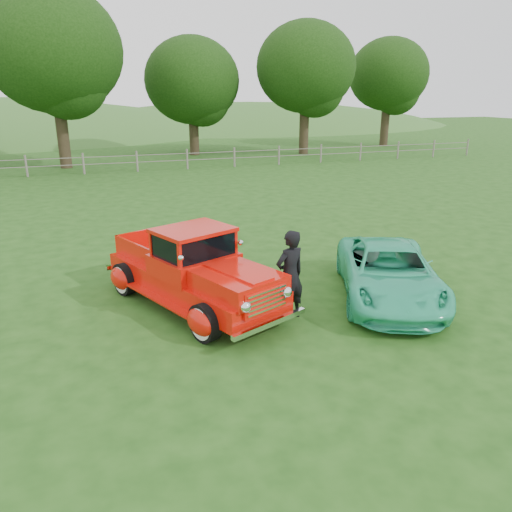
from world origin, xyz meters
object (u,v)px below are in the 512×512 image
object	(u,v)px
tree_near_east	(192,81)
red_pickup	(193,271)
tree_mid_east	(306,67)
man	(290,275)
tree_near_west	(53,50)
tree_far_east	(389,75)
teal_sedan	(389,273)

from	to	relation	value
tree_near_east	red_pickup	distance (m)	28.25
tree_mid_east	man	world-z (taller)	tree_mid_east
tree_near_east	man	xyz separation A→B (m)	(-4.32, -28.53, -4.30)
tree_near_west	tree_far_east	xyz separation A→B (m)	(26.00, 5.00, -0.94)
tree_mid_east	man	size ratio (longest dim) A/B	4.98
tree_near_east	tree_mid_east	bearing A→B (deg)	-14.04
tree_near_west	tree_far_east	size ratio (longest dim) A/B	1.18
teal_sedan	man	distance (m)	2.57
tree_near_east	man	bearing A→B (deg)	-98.62
red_pickup	tree_near_west	bearing A→B (deg)	74.21
red_pickup	man	bearing A→B (deg)	-59.72
tree_far_east	man	world-z (taller)	tree_far_east
red_pickup	man	xyz separation A→B (m)	(1.73, -1.29, 0.15)
tree_near_west	tree_mid_east	size ratio (longest dim) A/B	1.10
tree_near_west	tree_near_east	size ratio (longest dim) A/B	1.25
tree_near_east	tree_far_east	bearing A→B (deg)	3.37
red_pickup	tree_near_east	bearing A→B (deg)	54.46
tree_near_east	tree_far_east	xyz separation A→B (m)	(17.00, 1.00, 0.61)
teal_sedan	man	world-z (taller)	man
tree_far_east	tree_near_east	bearing A→B (deg)	-176.63
teal_sedan	man	xyz separation A→B (m)	(-2.54, -0.23, 0.33)
man	tree_near_west	bearing A→B (deg)	-95.71
tree_near_west	tree_mid_east	xyz separation A→B (m)	(17.00, 2.00, -0.62)
tree_near_west	tree_far_east	distance (m)	26.49
red_pickup	teal_sedan	bearing A→B (deg)	-36.89
tree_near_west	teal_sedan	size ratio (longest dim) A/B	2.34
tree_near_east	red_pickup	xyz separation A→B (m)	(-6.05, -27.24, -4.45)
tree_near_west	man	xyz separation A→B (m)	(4.68, -24.53, -5.85)
tree_mid_east	tree_far_east	xyz separation A→B (m)	(9.00, 3.00, -0.31)
tree_far_east	man	bearing A→B (deg)	-125.84
tree_mid_east	tree_far_east	distance (m)	9.49
tree_near_west	teal_sedan	bearing A→B (deg)	-73.46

